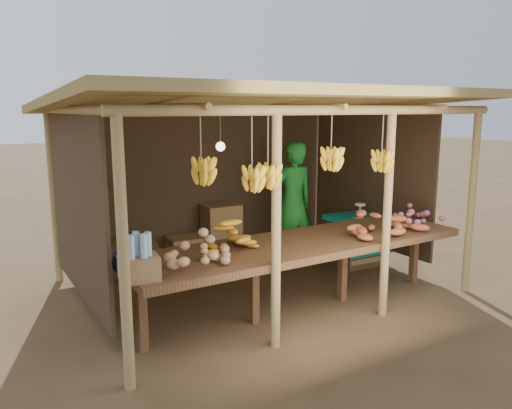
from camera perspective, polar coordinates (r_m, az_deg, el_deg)
ground at (r=6.43m, az=-0.00°, el=-9.22°), size 60.00×60.00×0.00m
stall_structure at (r=6.00m, az=-0.37°, el=8.10°), size 4.70×3.50×2.43m
counter at (r=5.45m, az=5.22°, el=-4.83°), size 3.90×1.05×0.80m
potato_heap at (r=4.56m, az=-6.94°, el=-4.86°), size 1.01×0.75×0.36m
sweet_potato_heap at (r=5.89m, az=14.14°, el=-1.54°), size 1.01×0.64×0.36m
onion_heap at (r=6.36m, az=17.22°, el=-0.78°), size 0.91×0.66×0.36m
banana_pile at (r=4.97m, az=-3.37°, el=-3.54°), size 0.63×0.38×0.35m
tomato_basin at (r=4.69m, az=-13.85°, el=-5.99°), size 0.35×0.35×0.19m
bottle_box at (r=4.30m, az=-13.24°, el=-6.41°), size 0.36×0.30×0.41m
vendor at (r=7.14m, az=4.23°, el=0.13°), size 0.66×0.45×1.76m
tarp_crate at (r=7.35m, az=11.41°, el=-3.79°), size 0.81×0.71×0.91m
carton_stack at (r=7.31m, az=-5.28°, el=-3.83°), size 1.10×0.45×0.82m
burlap_sacks at (r=6.90m, az=-14.41°, el=-5.73°), size 0.90×0.47×0.64m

